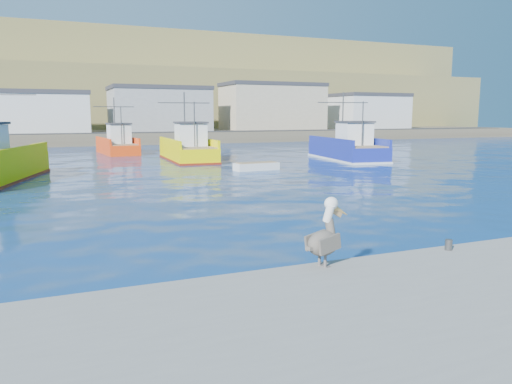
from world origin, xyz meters
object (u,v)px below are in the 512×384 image
Objects in this scene: trawler_blue at (348,149)px; pelican at (325,237)px; trawler_yellow_b at (188,150)px; skiff_far at (377,150)px; boat_orange at (118,144)px; skiff_mid at (256,167)px.

trawler_blue is 6.57× the size of pelican.
trawler_yellow_b is 35.44m from pelican.
pelican is at bearing -127.95° from skiff_far.
trawler_blue reaches higher than trawler_yellow_b.
skiff_far is (27.55, -8.98, -0.79)m from boat_orange.
trawler_yellow_b is 15.08m from trawler_blue.
skiff_far is at bearing 38.66° from trawler_blue.
trawler_blue is 12.77m from skiff_mid.
boat_orange reaches higher than skiff_far.
boat_orange is at bearing 88.72° from pelican.
pelican is (-6.00, -34.93, 0.24)m from trawler_yellow_b.
trawler_yellow_b is at bearing 104.39° from skiff_mid.
trawler_blue is at bearing 55.96° from pelican.
boat_orange is 4.99× the size of pelican.
pelican is (-20.24, -29.96, 0.22)m from trawler_blue.
skiff_far is at bearing 52.05° from pelican.
trawler_blue reaches higher than pelican.
trawler_blue is at bearing -39.14° from boat_orange.
trawler_yellow_b is 10.54m from skiff_mid.
trawler_blue reaches higher than skiff_far.
trawler_yellow_b is 2.96× the size of skiff_far.
trawler_blue is 10.69m from skiff_far.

